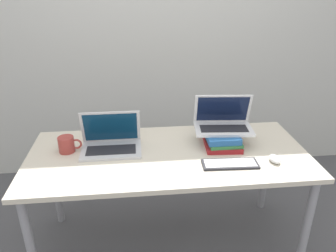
{
  "coord_description": "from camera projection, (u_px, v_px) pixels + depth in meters",
  "views": [
    {
      "loc": [
        -0.19,
        -1.36,
        1.7
      ],
      "look_at": [
        -0.0,
        0.38,
        0.9
      ],
      "focal_mm": 35.0,
      "sensor_mm": 36.0,
      "label": 1
    }
  ],
  "objects": [
    {
      "name": "laptop_on_books",
      "position": [
        223.0,
        122.0,
        2.08
      ],
      "size": [
        0.38,
        0.24,
        0.22
      ],
      "color": "silver",
      "rests_on": "book_stack"
    },
    {
      "name": "wall_back",
      "position": [
        155.0,
        23.0,
        2.71
      ],
      "size": [
        8.0,
        0.05,
        2.7
      ],
      "color": "silver",
      "rests_on": "ground_plane"
    },
    {
      "name": "mug",
      "position": [
        67.0,
        144.0,
        1.99
      ],
      "size": [
        0.14,
        0.1,
        0.1
      ],
      "color": "#9E3833",
      "rests_on": "desk"
    },
    {
      "name": "wireless_keyboard",
      "position": [
        230.0,
        164.0,
        1.87
      ],
      "size": [
        0.32,
        0.13,
        0.01
      ],
      "color": "#28282D",
      "rests_on": "desk"
    },
    {
      "name": "mouse",
      "position": [
        275.0,
        159.0,
        1.9
      ],
      "size": [
        0.06,
        0.1,
        0.03
      ],
      "color": "white",
      "rests_on": "desk"
    },
    {
      "name": "book_stack",
      "position": [
        221.0,
        138.0,
        2.08
      ],
      "size": [
        0.24,
        0.29,
        0.09
      ],
      "color": "maroon",
      "rests_on": "desk"
    },
    {
      "name": "desk",
      "position": [
        168.0,
        163.0,
        2.03
      ],
      "size": [
        1.7,
        0.76,
        0.72
      ],
      "color": "beige",
      "rests_on": "ground_plane"
    },
    {
      "name": "laptop_left",
      "position": [
        111.0,
        142.0,
        2.02
      ],
      "size": [
        0.36,
        0.24,
        0.24
      ],
      "color": "silver",
      "rests_on": "desk"
    }
  ]
}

